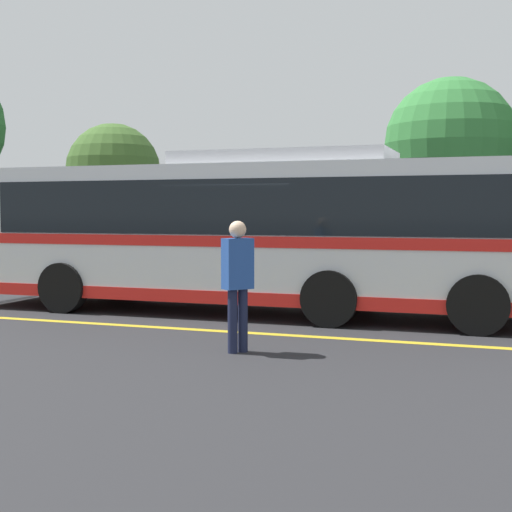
{
  "coord_description": "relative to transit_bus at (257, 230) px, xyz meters",
  "views": [
    {
      "loc": [
        4.86,
        -13.17,
        2.02
      ],
      "look_at": [
        0.2,
        0.02,
        1.13
      ],
      "focal_mm": 50.0,
      "sensor_mm": 36.0,
      "label": 1
    }
  ],
  "objects": [
    {
      "name": "tree_3",
      "position": [
        3.01,
        8.81,
        2.36
      ],
      "size": [
        3.88,
        3.88,
        5.96
      ],
      "color": "#513823",
      "rests_on": "ground_plane"
    },
    {
      "name": "parked_car_1",
      "position": [
        -3.48,
        4.28,
        -0.9
      ],
      "size": [
        4.92,
        1.95,
        1.49
      ],
      "rotation": [
        0.0,
        0.0,
        -1.61
      ],
      "color": "silver",
      "rests_on": "ground_plane"
    },
    {
      "name": "pedestrian_0",
      "position": [
        1.05,
        -3.78,
        -0.56
      ],
      "size": [
        0.43,
        0.47,
        1.88
      ],
      "rotation": [
        0.0,
        0.0,
        0.9
      ],
      "color": "#191E38",
      "rests_on": "ground_plane"
    },
    {
      "name": "ground_plane",
      "position": [
        -0.22,
        -0.02,
        -1.65
      ],
      "size": [
        220.0,
        220.0,
        0.0
      ],
      "primitive_type": "plane",
      "color": "#262628"
    },
    {
      "name": "tree_0",
      "position": [
        -9.35,
        10.34,
        1.88
      ],
      "size": [
        3.51,
        3.51,
        5.29
      ],
      "color": "#513823",
      "rests_on": "ground_plane"
    },
    {
      "name": "transit_bus",
      "position": [
        0.0,
        0.0,
        0.0
      ],
      "size": [
        12.09,
        2.71,
        3.15
      ],
      "rotation": [
        0.0,
        0.0,
        1.58
      ],
      "color": "silver",
      "rests_on": "ground_plane"
    },
    {
      "name": "curb_strip",
      "position": [
        -0.01,
        5.9,
        -1.57
      ],
      "size": [
        39.76,
        0.36,
        0.15
      ],
      "primitive_type": "cube",
      "color": "#99999E",
      "rests_on": "ground_plane"
    },
    {
      "name": "lane_strip_0",
      "position": [
        -0.01,
        -2.2,
        -1.64
      ],
      "size": [
        31.76,
        0.2,
        0.01
      ],
      "primitive_type": "cube",
      "rotation": [
        0.0,
        0.0,
        1.57
      ],
      "color": "gold",
      "rests_on": "ground_plane"
    }
  ]
}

